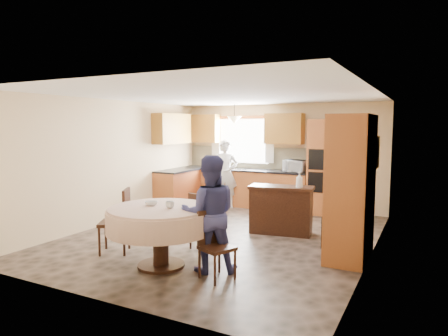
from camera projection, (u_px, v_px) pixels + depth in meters
floor at (223, 236)px, 7.17m from camera, size 5.00×6.00×0.01m
ceiling at (223, 96)px, 6.91m from camera, size 5.00×6.00×0.01m
wall_back at (280, 156)px, 9.69m from camera, size 5.00×0.02×2.50m
wall_front at (98, 192)px, 4.39m from camera, size 5.00×0.02×2.50m
wall_left at (115, 161)px, 8.18m from camera, size 0.02×6.00×2.50m
wall_right at (373, 175)px, 5.90m from camera, size 0.02×6.00×2.50m
window at (243, 141)px, 10.09m from camera, size 1.40×0.03×1.10m
curtain_left at (216, 139)px, 10.39m from camera, size 0.22×0.02×1.15m
curtain_right at (270, 139)px, 9.70m from camera, size 0.22×0.02×1.15m
base_cab_back at (243, 188)px, 9.90m from camera, size 3.30×0.60×0.88m
counter_back at (243, 170)px, 9.85m from camera, size 3.30×0.64×0.04m
base_cab_left at (177, 189)px, 9.72m from camera, size 0.60×1.20×0.88m
counter_left at (177, 170)px, 9.67m from camera, size 0.64×1.20×0.04m
backsplash at (248, 158)px, 10.08m from camera, size 3.30×0.02×0.55m
wall_cab_left at (204, 129)px, 10.41m from camera, size 0.85×0.33×0.72m
wall_cab_right at (284, 129)px, 9.41m from camera, size 0.90×0.33×0.72m
wall_cab_side at (172, 129)px, 9.63m from camera, size 0.33×1.20×0.72m
oven_tower at (324, 167)px, 8.91m from camera, size 0.66×0.62×2.12m
oven_upper at (321, 160)px, 8.61m from camera, size 0.56×0.01×0.45m
oven_lower at (321, 183)px, 8.66m from camera, size 0.56×0.01×0.45m
pendant at (234, 120)px, 9.62m from camera, size 0.36×0.36×0.18m
sideboard at (281, 211)px, 7.33m from camera, size 1.22×0.64×0.83m
space_heater at (333, 233)px, 6.49m from camera, size 0.40×0.32×0.49m
cupboard at (351, 188)px, 5.88m from camera, size 0.56×1.12×2.14m
dining_table at (160, 220)px, 5.56m from camera, size 1.49×1.49×0.85m
chair_left at (119, 217)px, 6.21m from camera, size 0.59×0.59×1.01m
chair_back at (202, 218)px, 6.36m from camera, size 0.48×0.48×0.91m
chair_right at (214, 241)px, 5.18m from camera, size 0.50×0.50×0.88m
framed_picture at (376, 153)px, 6.31m from camera, size 0.06×0.63×0.52m
microwave at (295, 166)px, 9.18m from camera, size 0.54×0.40×0.28m
person_sink at (226, 174)px, 9.64m from camera, size 0.71×0.60×1.65m
person_dining at (210, 214)px, 5.38m from camera, size 0.97×0.91×1.59m
bowl_sideboard at (269, 187)px, 7.40m from camera, size 0.26×0.26×0.05m
bottle_sideboard at (299, 181)px, 7.12m from camera, size 0.13×0.13×0.33m
cup_table at (170, 205)px, 5.47m from camera, size 0.15×0.15×0.10m
bowl_table at (151, 203)px, 5.67m from camera, size 0.19×0.19×0.06m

